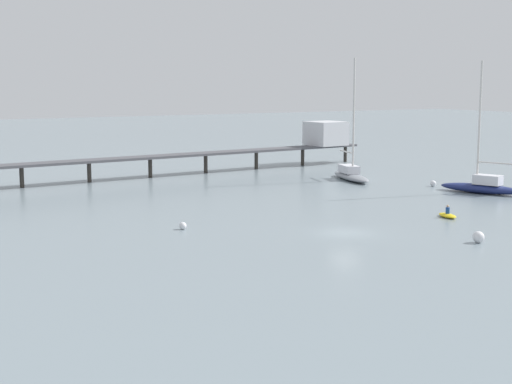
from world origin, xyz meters
name	(u,v)px	position (x,y,z in m)	size (l,w,h in m)	color
ground_plane	(346,233)	(0.00, 0.00, 0.00)	(400.00, 400.00, 0.00)	gray
pier	(254,143)	(15.87, 42.10, 3.55)	(67.14, 8.94, 6.17)	#4C4C51
sailboat_navy	(482,185)	(25.90, 10.04, 0.88)	(5.48, 9.41, 14.22)	navy
sailboat_gray	(351,173)	(20.36, 26.13, 0.85)	(4.88, 9.96, 14.82)	gray
dinghy_yellow	(447,215)	(12.07, 1.03, 0.22)	(1.67, 2.61, 1.14)	yellow
mooring_buoy_inner	(478,237)	(6.37, -8.05, 0.44)	(0.89, 0.89, 0.89)	silver
mooring_buoy_far	(183,226)	(-10.68, 7.89, 0.30)	(0.61, 0.61, 0.61)	silver
mooring_buoy_outer	(433,183)	(25.03, 16.64, 0.35)	(0.69, 0.69, 0.69)	silver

